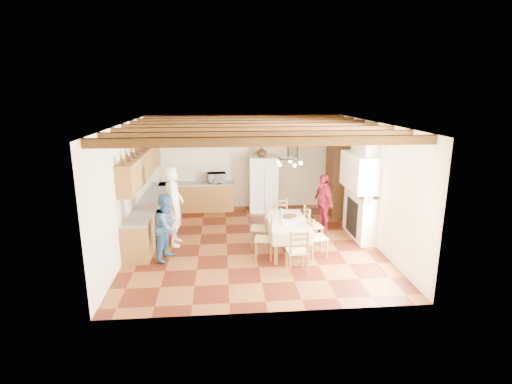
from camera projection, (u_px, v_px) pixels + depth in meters
floor at (253, 243)px, 10.08m from camera, size 6.00×6.50×0.02m
ceiling at (253, 123)px, 9.33m from camera, size 6.00×6.50×0.02m
wall_back at (245, 162)px, 12.85m from camera, size 6.00×0.02×3.00m
wall_front at (269, 231)px, 6.56m from camera, size 6.00×0.02×3.00m
wall_left at (127, 188)px, 9.45m from camera, size 0.02×6.50×3.00m
wall_right at (373, 183)px, 9.96m from camera, size 0.02×6.50×3.00m
ceiling_beams at (253, 127)px, 9.35m from camera, size 6.00×6.30×0.16m
lower_cabinets_left at (150, 217)px, 10.76m from camera, size 0.60×4.30×0.86m
lower_cabinets_back at (197, 197)px, 12.69m from camera, size 2.30×0.60×0.86m
countertop_left at (149, 201)px, 10.64m from camera, size 0.62×4.30×0.04m
countertop_back at (197, 184)px, 12.57m from camera, size 2.34×0.62×0.04m
backsplash_left at (137, 189)px, 10.54m from camera, size 0.03×4.30×0.60m
backsplash_back at (197, 172)px, 12.77m from camera, size 2.30×0.03×0.60m
upper_cabinets at (142, 165)px, 10.39m from camera, size 0.35×4.20×0.70m
fireplace at (359, 185)px, 10.16m from camera, size 0.56×1.60×2.80m
wall_picture at (293, 150)px, 12.87m from camera, size 0.34×0.03×0.42m
refrigerator at (263, 184)px, 12.58m from camera, size 0.89×0.74×1.74m
hutch at (337, 179)px, 12.17m from camera, size 0.56×1.24×2.21m
dining_table at (287, 224)px, 9.43m from camera, size 0.92×1.75×0.76m
chandelier at (289, 158)px, 9.04m from camera, size 0.47×0.47×0.03m
chair_left_near at (264, 238)px, 9.08m from camera, size 0.46×0.48×0.96m
chair_left_far at (260, 227)px, 9.79m from camera, size 0.48×0.49×0.96m
chair_right_near at (318, 236)px, 9.18m from camera, size 0.44×0.46×0.96m
chair_right_far at (313, 225)px, 9.95m from camera, size 0.45×0.47×0.96m
chair_end_near at (297, 250)px, 8.40m from camera, size 0.44×0.42×0.96m
chair_end_far at (280, 218)px, 10.51m from camera, size 0.48×0.46×0.96m
person_man at (174, 206)px, 9.76m from camera, size 0.48×0.73×1.98m
person_woman_blue at (168, 227)px, 8.97m from camera, size 0.80×0.90×1.54m
person_woman_red at (323, 202)px, 10.89m from camera, size 0.59×0.98×1.56m
microwave at (217, 178)px, 12.59m from camera, size 0.61×0.46×0.31m
fridge_vase at (262, 151)px, 12.31m from camera, size 0.35×0.35×0.32m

